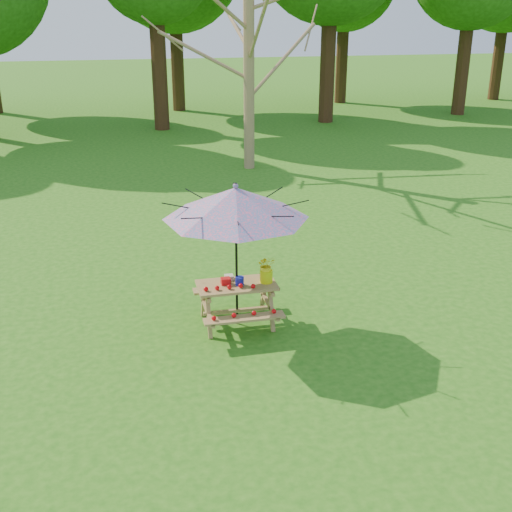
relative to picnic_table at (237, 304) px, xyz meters
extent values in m
cylinder|color=olive|center=(2.41, 10.10, 2.38)|extent=(0.42, 0.42, 5.42)
cube|color=#916641|center=(0.00, 0.00, 0.32)|extent=(1.20, 0.62, 0.04)
cube|color=#916641|center=(0.00, -0.55, 0.03)|extent=(1.20, 0.22, 0.04)
cube|color=#916641|center=(0.00, 0.55, 0.03)|extent=(1.20, 0.22, 0.04)
cylinder|color=black|center=(0.00, 0.00, 0.80)|extent=(0.04, 0.04, 2.25)
cone|color=#207EB8|center=(0.00, 0.00, 1.62)|extent=(2.47, 2.47, 0.46)
sphere|color=#207EB8|center=(0.00, 0.00, 1.88)|extent=(0.08, 0.08, 0.08)
cube|color=red|center=(-0.16, 0.04, 0.39)|extent=(0.14, 0.12, 0.10)
cylinder|color=#121899|center=(0.04, -0.04, 0.41)|extent=(0.13, 0.13, 0.13)
cube|color=beige|center=(-0.08, 0.20, 0.38)|extent=(0.13, 0.13, 0.07)
cylinder|color=#DEE50C|center=(0.45, -0.03, 0.44)|extent=(0.19, 0.19, 0.19)
imported|color=yellow|center=(0.45, -0.03, 0.62)|extent=(0.26, 0.23, 0.29)
camera|label=1|loc=(-1.71, -8.75, 4.26)|focal=45.00mm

